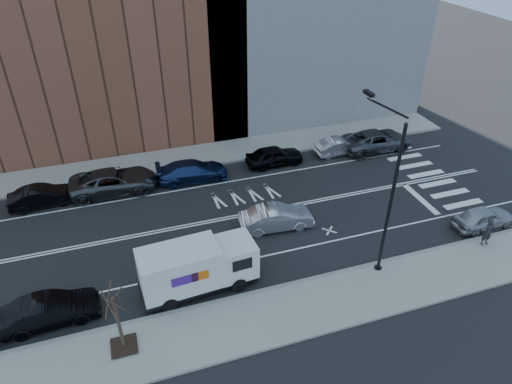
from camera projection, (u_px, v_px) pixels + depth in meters
ground at (224, 219)px, 29.75m from camera, size 120.00×120.00×0.00m
sidewalk_near at (269, 317)px, 22.72m from camera, size 44.00×3.60×0.15m
sidewalk_far at (196, 156)px, 36.70m from camera, size 44.00×3.60×0.15m
curb_near at (258, 292)px, 24.14m from camera, size 44.00×0.25×0.17m
curb_far at (201, 167)px, 35.26m from camera, size 44.00×0.25×0.17m
crosswalk at (432, 179)px, 33.94m from camera, size 3.00×14.00×0.01m
road_markings at (224, 219)px, 29.75m from camera, size 40.00×8.60×0.01m
bldg_brick at (61, 2)px, 34.02m from camera, size 26.00×10.00×22.00m
streetlight at (387, 190)px, 23.31m from camera, size 0.44×4.02×9.34m
street_tree at (120, 328)px, 20.45m from camera, size 1.20×1.20×3.75m
fedex_van at (197, 267)px, 23.74m from camera, size 6.33×2.54×2.83m
far_parked_b at (42, 196)px, 30.69m from camera, size 4.40×1.83×1.41m
far_parked_c at (114, 181)px, 32.05m from camera, size 6.04×2.87×1.67m
far_parked_d at (192, 171)px, 33.42m from camera, size 5.25×2.32×1.50m
far_parked_e at (274, 156)px, 35.32m from camera, size 4.50×1.88×1.52m
far_parked_f at (339, 146)px, 36.85m from camera, size 4.14×1.54×1.35m
far_parked_g at (376, 140)px, 37.38m from camera, size 5.93×2.75×1.64m
driving_sedan at (276, 218)px, 28.58m from camera, size 4.71×1.91×1.52m
near_parked_rear_a at (50, 311)px, 22.20m from camera, size 4.64×1.81×1.51m
near_parked_front at (484, 218)px, 28.68m from camera, size 4.09×1.70×1.39m
pedestrian at (488, 232)px, 26.88m from camera, size 0.67×0.45×1.80m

